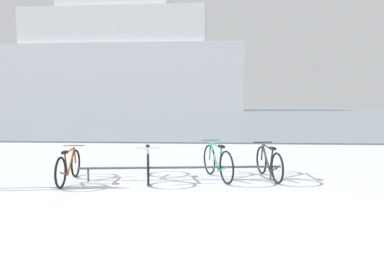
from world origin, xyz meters
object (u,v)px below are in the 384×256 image
Objects in this scene: bicycle_0 at (69,167)px; ferry_ship at (120,62)px; bicycle_1 at (148,164)px; bicycle_2 at (217,162)px; bicycle_3 at (269,163)px.

ferry_ship is (-14.77, 58.45, 9.21)m from bicycle_0.
bicycle_2 is at bearing 6.59° from bicycle_1.
bicycle_1 is at bearing -173.41° from bicycle_2.
bicycle_1 is at bearing -173.71° from bicycle_3.
bicycle_0 is 60.99m from ferry_ship.
ferry_ship is at bearing 107.18° from bicycle_2.
bicycle_0 is at bearing -171.40° from bicycle_2.
bicycle_3 is (2.67, 0.29, -0.00)m from bicycle_1.
bicycle_1 is 2.68m from bicycle_3.
bicycle_3 is at bearing 7.89° from bicycle_0.
ferry_ship reaches higher than bicycle_0.
ferry_ship is at bearing 104.18° from bicycle_0.
bicycle_0 is 3.20m from bicycle_2.
ferry_ship reaches higher than bicycle_2.
bicycle_2 is 1.15m from bicycle_3.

